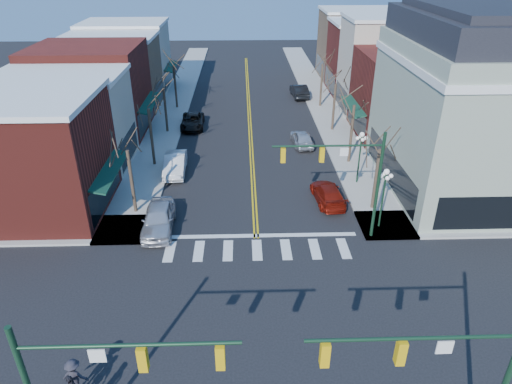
{
  "coord_description": "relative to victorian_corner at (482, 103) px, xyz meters",
  "views": [
    {
      "loc": [
        -0.8,
        -16.99,
        16.46
      ],
      "look_at": [
        0.01,
        8.59,
        2.8
      ],
      "focal_mm": 32.0,
      "sensor_mm": 36.0,
      "label": 1
    }
  ],
  "objects": [
    {
      "name": "tree_left_c",
      "position": [
        -24.9,
        12.5,
        -4.38
      ],
      "size": [
        0.24,
        0.24,
        4.55
      ],
      "primitive_type": "cylinder",
      "color": "#382B21",
      "rests_on": "ground"
    },
    {
      "name": "car_right_far",
      "position": [
        -10.1,
        24.56,
        -5.86
      ],
      "size": [
        2.07,
        4.97,
        1.6
      ],
      "primitive_type": "imported",
      "rotation": [
        0.0,
        0.0,
        3.22
      ],
      "color": "black",
      "rests_on": "ground"
    },
    {
      "name": "lamppost_corner",
      "position": [
        -8.3,
        -6.0,
        -3.7
      ],
      "size": [
        0.36,
        0.36,
        4.33
      ],
      "color": "#14331E",
      "rests_on": "ground"
    },
    {
      "name": "traffic_mast_far_right",
      "position": [
        -10.95,
        -7.1,
        -1.95
      ],
      "size": [
        6.6,
        0.28,
        7.2
      ],
      "color": "#14331E",
      "rests_on": "ground"
    },
    {
      "name": "bldg_left_brick_a",
      "position": [
        -32.0,
        -2.75,
        -2.66
      ],
      "size": [
        10.0,
        8.5,
        8.0
      ],
      "primitive_type": "cube",
      "color": "maroon",
      "rests_on": "ground"
    },
    {
      "name": "sidewalk_left",
      "position": [
        -25.25,
        5.5,
        -6.58
      ],
      "size": [
        3.5,
        70.0,
        0.15
      ],
      "primitive_type": "cube",
      "color": "#9E9B93",
      "rests_on": "ground"
    },
    {
      "name": "tree_left_a",
      "position": [
        -24.9,
        -3.5,
        -4.28
      ],
      "size": [
        0.24,
        0.24,
        4.76
      ],
      "primitive_type": "cylinder",
      "color": "#382B21",
      "rests_on": "ground"
    },
    {
      "name": "pedestrian_dark_b",
      "position": [
        -24.36,
        -18.3,
        -5.68
      ],
      "size": [
        1.13,
        0.72,
        1.65
      ],
      "primitive_type": "imported",
      "rotation": [
        0.0,
        0.0,
        3.04
      ],
      "color": "#23222A",
      "rests_on": "sidewalk_left"
    },
    {
      "name": "bldg_left_brick_b",
      "position": [
        -32.0,
        13.0,
        -2.41
      ],
      "size": [
        10.0,
        9.0,
        8.5
      ],
      "primitive_type": "cube",
      "color": "maroon",
      "rests_on": "ground"
    },
    {
      "name": "bldg_left_stucco_a",
      "position": [
        -32.0,
        5.0,
        -2.91
      ],
      "size": [
        10.0,
        7.0,
        7.5
      ],
      "primitive_type": "cube",
      "color": "#BBAE9A",
      "rests_on": "ground"
    },
    {
      "name": "car_right_near",
      "position": [
        -11.11,
        -2.34,
        -5.99
      ],
      "size": [
        2.27,
        4.77,
        1.34
      ],
      "primitive_type": "imported",
      "rotation": [
        0.0,
        0.0,
        3.23
      ],
      "color": "maroon",
      "rests_on": "ground"
    },
    {
      "name": "tree_right_b",
      "position": [
        -8.1,
        4.5,
        -4.07
      ],
      "size": [
        0.24,
        0.24,
        5.18
      ],
      "primitive_type": "cylinder",
      "color": "#382B21",
      "rests_on": "ground"
    },
    {
      "name": "tree_left_b",
      "position": [
        -24.9,
        4.5,
        -4.14
      ],
      "size": [
        0.24,
        0.24,
        5.04
      ],
      "primitive_type": "cylinder",
      "color": "#382B21",
      "rests_on": "ground"
    },
    {
      "name": "tree_right_a",
      "position": [
        -8.1,
        -3.5,
        -4.35
      ],
      "size": [
        0.24,
        0.24,
        4.62
      ],
      "primitive_type": "cylinder",
      "color": "#382B21",
      "rests_on": "ground"
    },
    {
      "name": "car_left_near",
      "position": [
        -22.9,
        -5.74,
        -5.82
      ],
      "size": [
        2.16,
        4.99,
        1.68
      ],
      "primitive_type": "imported",
      "rotation": [
        0.0,
        0.0,
        0.04
      ],
      "color": "silver",
      "rests_on": "ground"
    },
    {
      "name": "bldg_right_brick_b",
      "position": [
        -1.0,
        26.5,
        -2.41
      ],
      "size": [
        10.0,
        8.0,
        8.5
      ],
      "primitive_type": "cube",
      "color": "maroon",
      "rests_on": "ground"
    },
    {
      "name": "bldg_right_stucco",
      "position": [
        -1.0,
        19.0,
        -1.66
      ],
      "size": [
        10.0,
        7.0,
        10.0
      ],
      "primitive_type": "cube",
      "color": "#BBAE9A",
      "rests_on": "ground"
    },
    {
      "name": "bldg_left_tan",
      "position": [
        -32.0,
        21.25,
        -2.76
      ],
      "size": [
        10.0,
        7.5,
        7.8
      ],
      "primitive_type": "cube",
      "color": "#89694B",
      "rests_on": "ground"
    },
    {
      "name": "tree_left_d",
      "position": [
        -24.9,
        20.5,
        -4.21
      ],
      "size": [
        0.24,
        0.24,
        4.9
      ],
      "primitive_type": "cylinder",
      "color": "#382B21",
      "rests_on": "ground"
    },
    {
      "name": "car_left_far",
      "position": [
        -22.47,
        13.86,
        -5.97
      ],
      "size": [
        2.38,
        4.98,
        1.37
      ],
      "primitive_type": "imported",
      "rotation": [
        0.0,
        0.0,
        0.02
      ],
      "color": "black",
      "rests_on": "ground"
    },
    {
      "name": "bldg_right_tan",
      "position": [
        -1.0,
        34.5,
        -2.16
      ],
      "size": [
        10.0,
        8.0,
        9.0
      ],
      "primitive_type": "cube",
      "color": "#89694B",
      "rests_on": "ground"
    },
    {
      "name": "car_right_mid",
      "position": [
        -11.7,
        8.64,
        -5.94
      ],
      "size": [
        2.09,
        4.37,
        1.44
      ],
      "primitive_type": "imported",
      "rotation": [
        0.0,
        0.0,
        3.24
      ],
      "color": "silver",
      "rests_on": "ground"
    },
    {
      "name": "ground",
      "position": [
        -16.5,
        -14.5,
        -6.66
      ],
      "size": [
        160.0,
        160.0,
        0.0
      ],
      "primitive_type": "plane",
      "color": "black",
      "rests_on": "ground"
    },
    {
      "name": "sidewalk_right",
      "position": [
        -7.75,
        5.5,
        -6.58
      ],
      "size": [
        3.5,
        70.0,
        0.15
      ],
      "primitive_type": "cube",
      "color": "#9E9B93",
      "rests_on": "ground"
    },
    {
      "name": "victorian_corner",
      "position": [
        0.0,
        0.0,
        0.0
      ],
      "size": [
        12.25,
        14.25,
        13.3
      ],
      "color": "#929E89",
      "rests_on": "ground"
    },
    {
      "name": "traffic_mast_near_right",
      "position": [
        -10.95,
        -21.9,
        -1.95
      ],
      "size": [
        6.6,
        0.28,
        7.2
      ],
      "color": "#14331E",
      "rests_on": "ground"
    },
    {
      "name": "bldg_left_stucco_b",
      "position": [
        -32.0,
        29.0,
        -2.56
      ],
      "size": [
        10.0,
        8.0,
        8.2
      ],
      "primitive_type": "cube",
      "color": "#BBAE9A",
      "rests_on": "ground"
    },
    {
      "name": "lamppost_midblock",
      "position": [
        -8.3,
        0.5,
        -3.7
      ],
      "size": [
        0.36,
        0.36,
        4.33
      ],
      "color": "#14331E",
      "rests_on": "ground"
    },
    {
      "name": "bldg_right_brick_a",
      "position": [
        -1.0,
        11.25,
        -2.66
      ],
      "size": [
        10.0,
        8.5,
        8.0
      ],
      "primitive_type": "cube",
      "color": "maroon",
      "rests_on": "ground"
    },
    {
      "name": "car_left_mid",
      "position": [
        -22.9,
        2.96,
        -5.87
      ],
      "size": [
        1.84,
        4.83,
        1.57
      ],
      "primitive_type": "imported",
      "rotation": [
        0.0,
        0.0,
        0.04
      ],
      "color": "white",
      "rests_on": "ground"
    },
    {
      "name": "tree_right_d",
      "position": [
        -8.1,
        20.5,
        -4.17
      ],
      "size": [
        0.24,
        0.24,
        4.97
      ],
      "primitive_type": "cylinder",
      "color": "#382B21",
      "rests_on": "ground"
    },
    {
      "name": "tree_right_c",
      "position": [
        -8.1,
        12.5,
        -4.24
      ],
      "size": [
        0.24,
        0.24,
        4.83
      ],
      "primitive_type": "cylinder",
      "color": "#382B21",
      "rests_on": "ground"
    }
  ]
}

